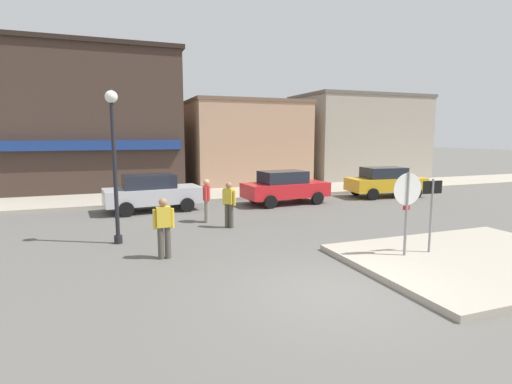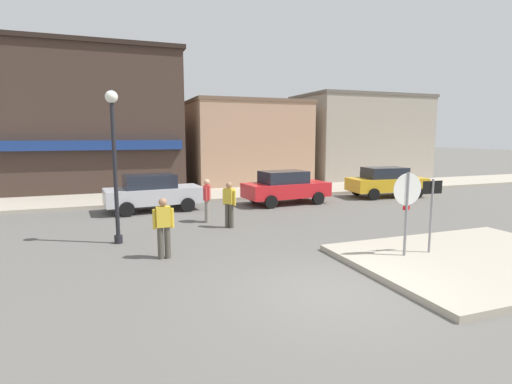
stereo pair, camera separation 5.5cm
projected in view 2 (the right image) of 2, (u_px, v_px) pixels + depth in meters
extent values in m
plane|color=#5B5954|center=(332.00, 293.00, 8.21)|extent=(160.00, 160.00, 0.00)
cube|color=#A89E8C|center=(478.00, 260.00, 10.15)|extent=(6.40, 4.80, 0.15)
cube|color=#A89E8C|center=(194.00, 195.00, 21.05)|extent=(80.00, 4.00, 0.15)
cylinder|color=gray|center=(406.00, 217.00, 10.15)|extent=(0.07, 0.07, 2.30)
cylinder|color=red|center=(407.00, 189.00, 10.06)|extent=(0.76, 0.06, 0.76)
cylinder|color=white|center=(408.00, 189.00, 10.05)|extent=(0.82, 0.06, 0.82)
cube|color=red|center=(406.00, 208.00, 10.13)|extent=(0.20, 0.02, 0.11)
cylinder|color=gray|center=(431.00, 219.00, 10.43)|extent=(0.06, 0.06, 2.10)
cube|color=black|center=(433.00, 187.00, 10.33)|extent=(0.60, 0.05, 0.34)
cube|color=white|center=(432.00, 187.00, 10.33)|extent=(0.54, 0.04, 0.29)
cube|color=black|center=(432.00, 187.00, 10.34)|extent=(0.34, 0.03, 0.08)
cylinder|color=black|center=(115.00, 174.00, 11.71)|extent=(0.12, 0.12, 4.20)
cylinder|color=black|center=(118.00, 239.00, 11.99)|extent=(0.24, 0.24, 0.24)
sphere|color=white|center=(111.00, 97.00, 11.40)|extent=(0.36, 0.36, 0.36)
cone|color=black|center=(111.00, 92.00, 11.38)|extent=(0.32, 0.32, 0.18)
cube|color=#B7B7BC|center=(154.00, 195.00, 17.07)|extent=(4.13, 2.04, 0.66)
cube|color=#1E232D|center=(150.00, 181.00, 16.92)|extent=(2.19, 1.57, 0.56)
cylinder|color=black|center=(178.00, 199.00, 18.41)|extent=(0.61, 0.23, 0.60)
cylinder|color=black|center=(188.00, 205.00, 16.89)|extent=(0.61, 0.23, 0.60)
cylinder|color=black|center=(121.00, 203.00, 17.36)|extent=(0.61, 0.23, 0.60)
cylinder|color=black|center=(127.00, 209.00, 15.84)|extent=(0.61, 0.23, 0.60)
cube|color=red|center=(286.00, 190.00, 18.83)|extent=(4.12, 2.01, 0.66)
cube|color=#1E232D|center=(283.00, 177.00, 18.69)|extent=(2.18, 1.55, 0.56)
cylinder|color=black|center=(299.00, 193.00, 20.17)|extent=(0.61, 0.23, 0.60)
cylinder|color=black|center=(318.00, 198.00, 18.64)|extent=(0.61, 0.23, 0.60)
cylinder|color=black|center=(255.00, 197.00, 19.13)|extent=(0.61, 0.23, 0.60)
cylinder|color=black|center=(271.00, 202.00, 17.61)|extent=(0.61, 0.23, 0.60)
cube|color=gold|center=(387.00, 184.00, 20.94)|extent=(4.16, 2.12, 0.66)
cube|color=#1E232D|center=(385.00, 173.00, 20.82)|extent=(2.22, 1.61, 0.56)
cylinder|color=black|center=(398.00, 188.00, 22.11)|extent=(0.62, 0.24, 0.60)
cylinder|color=black|center=(417.00, 193.00, 20.48)|extent=(0.62, 0.24, 0.60)
cylinder|color=black|center=(357.00, 190.00, 21.51)|extent=(0.62, 0.24, 0.60)
cylinder|color=black|center=(374.00, 194.00, 19.88)|extent=(0.62, 0.24, 0.60)
cylinder|color=#4C473D|center=(231.00, 216.00, 13.92)|extent=(0.16, 0.16, 0.85)
cylinder|color=#4C473D|center=(227.00, 215.00, 14.02)|extent=(0.16, 0.16, 0.85)
cube|color=gold|center=(229.00, 196.00, 13.87)|extent=(0.39, 0.42, 0.54)
sphere|color=#9E7051|center=(229.00, 185.00, 13.82)|extent=(0.22, 0.22, 0.22)
cylinder|color=gold|center=(235.00, 198.00, 13.75)|extent=(0.13, 0.13, 0.52)
cylinder|color=gold|center=(224.00, 197.00, 14.00)|extent=(0.13, 0.13, 0.52)
cylinder|color=gray|center=(207.00, 211.00, 14.77)|extent=(0.16, 0.16, 0.85)
cylinder|color=gray|center=(208.00, 210.00, 14.95)|extent=(0.16, 0.16, 0.85)
cube|color=#D13838|center=(207.00, 192.00, 14.76)|extent=(0.34, 0.42, 0.54)
sphere|color=tan|center=(207.00, 182.00, 14.71)|extent=(0.22, 0.22, 0.22)
cylinder|color=#D13838|center=(206.00, 195.00, 14.54)|extent=(0.12, 0.12, 0.52)
cylinder|color=#D13838|center=(208.00, 193.00, 14.99)|extent=(0.12, 0.12, 0.52)
cylinder|color=#4C473D|center=(161.00, 243.00, 10.43)|extent=(0.16, 0.16, 0.85)
cylinder|color=#4C473D|center=(168.00, 242.00, 10.49)|extent=(0.16, 0.16, 0.85)
cube|color=gold|center=(163.00, 217.00, 10.36)|extent=(0.36, 0.23, 0.54)
sphere|color=#9E7051|center=(163.00, 202.00, 10.31)|extent=(0.22, 0.22, 0.22)
cylinder|color=gold|center=(154.00, 219.00, 10.30)|extent=(0.09, 0.09, 0.52)
cylinder|color=gold|center=(172.00, 218.00, 10.45)|extent=(0.09, 0.09, 0.52)
cube|color=#3D2D26|center=(93.00, 124.00, 25.01)|extent=(9.79, 9.39, 7.89)
cube|color=navy|center=(92.00, 145.00, 20.69)|extent=(9.30, 0.40, 0.50)
cube|color=black|center=(90.00, 56.00, 24.44)|extent=(10.08, 9.67, 0.24)
cube|color=tan|center=(246.00, 144.00, 26.43)|extent=(7.36, 5.38, 5.23)
cube|color=brown|center=(246.00, 103.00, 26.04)|extent=(7.51, 5.49, 0.20)
cube|color=#9E9384|center=(360.00, 139.00, 29.72)|extent=(8.97, 5.62, 5.90)
cube|color=#5E584F|center=(361.00, 97.00, 29.29)|extent=(9.15, 5.73, 0.20)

